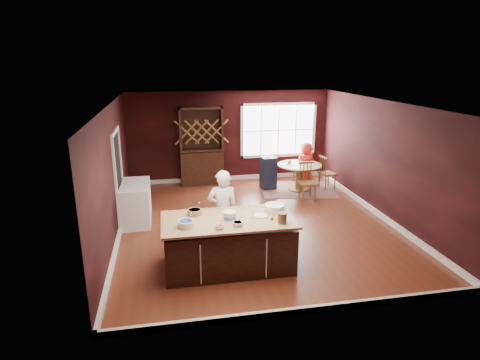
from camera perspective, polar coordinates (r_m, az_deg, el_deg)
name	(u,v)px	position (r m, az deg, el deg)	size (l,w,h in m)	color
room_shell	(256,166)	(8.76, 2.26, 2.07)	(7.00, 7.00, 7.00)	#582617
window	(278,130)	(12.38, 5.47, 7.07)	(2.36, 0.10, 1.66)	white
doorway	(119,179)	(9.27, -16.83, 0.09)	(0.08, 1.26, 2.13)	white
kitchen_island	(228,244)	(7.18, -1.67, -9.09)	(2.30, 1.20, 0.92)	#351F15
dining_table	(299,172)	(11.41, 8.42, 1.15)	(1.23, 1.23, 0.75)	#965B2D
baker	(223,211)	(7.66, -2.46, -4.41)	(0.59, 0.39, 1.61)	silver
layer_cake	(230,215)	(6.96, -1.47, -5.04)	(0.32, 0.32, 0.13)	silver
bowl_blue	(186,224)	(6.70, -7.69, -6.20)	(0.28, 0.28, 0.11)	white
bowl_yellow	(195,212)	(7.19, -6.46, -4.55)	(0.26, 0.26, 0.10)	olive
bowl_pink	(219,228)	(6.57, -2.98, -6.78)	(0.15, 0.15, 0.06)	silver
bowl_olive	(238,224)	(6.69, -0.33, -6.26)	(0.18, 0.18, 0.07)	beige
drinking_glass	(251,215)	(6.95, 1.64, -5.06)	(0.07, 0.07, 0.14)	silver
dinner_plate	(261,216)	(7.11, 2.99, -5.08)	(0.25, 0.25, 0.02)	#F4E5BD
white_tub	(275,208)	(7.33, 4.94, -3.97)	(0.36, 0.36, 0.12)	silver
stoneware_crock	(282,218)	(6.81, 6.04, -5.38)	(0.15, 0.15, 0.18)	brown
toy_figurine	(272,218)	(6.95, 4.58, -5.39)	(0.04, 0.04, 0.07)	yellow
rug	(298,190)	(11.56, 8.31, -1.37)	(2.02, 1.56, 0.01)	brown
chair_east	(328,172)	(11.70, 12.36, 1.12)	(0.41, 0.39, 0.98)	brown
chair_south	(307,182)	(10.64, 9.57, -0.21)	(0.42, 0.40, 1.01)	brown
chair_north	(302,165)	(12.24, 8.83, 2.19)	(0.45, 0.43, 1.06)	#915B1F
seated_woman	(306,164)	(11.92, 9.33, 2.29)	(0.62, 0.41, 1.27)	red
high_chair	(268,172)	(11.47, 4.03, 1.12)	(0.39, 0.39, 0.97)	black
toddler	(270,161)	(11.45, 4.36, 2.77)	(0.18, 0.14, 0.26)	#8CA5BF
table_plate	(311,165)	(11.33, 10.07, 2.13)	(0.21, 0.21, 0.02)	beige
table_cup	(289,162)	(11.41, 7.01, 2.59)	(0.13, 0.13, 0.10)	white
hutch	(201,146)	(11.77, -5.53, 4.80)	(1.25, 0.52, 2.29)	black
washer	(135,208)	(9.11, -14.65, -3.82)	(0.62, 0.60, 0.90)	silver
dryer	(137,198)	(9.72, -14.43, -2.53)	(0.62, 0.60, 0.90)	white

